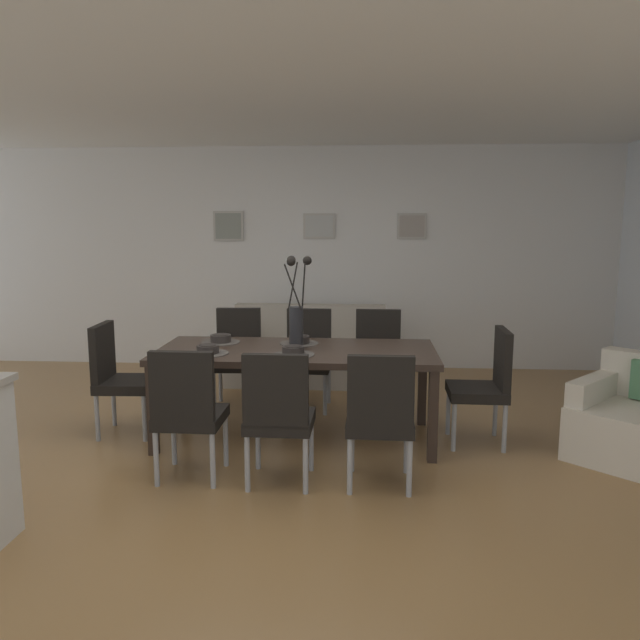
{
  "coord_description": "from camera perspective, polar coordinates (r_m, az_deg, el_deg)",
  "views": [
    {
      "loc": [
        0.68,
        -4.19,
        1.75
      ],
      "look_at": [
        0.34,
        0.64,
        0.98
      ],
      "focal_mm": 35.06,
      "sensor_mm": 36.0,
      "label": 1
    }
  ],
  "objects": [
    {
      "name": "dining_chair_far_right",
      "position": [
        5.89,
        -1.13,
        -3.07
      ],
      "size": [
        0.45,
        0.45,
        0.92
      ],
      "color": "black",
      "rests_on": "ground"
    },
    {
      "name": "framed_picture_center",
      "position": [
        7.39,
        -0.07,
        8.57
      ],
      "size": [
        0.37,
        0.03,
        0.29
      ],
      "color": "#B2ADA3"
    },
    {
      "name": "dining_chair_head_east",
      "position": [
        5.07,
        15.0,
        -5.38
      ],
      "size": [
        0.45,
        0.45,
        0.92
      ],
      "color": "black",
      "rests_on": "ground"
    },
    {
      "name": "bowl_far_left",
      "position": [
        4.74,
        -2.45,
        -2.73
      ],
      "size": [
        0.17,
        0.17,
        0.07
      ],
      "color": "#2D2826",
      "rests_on": "dining_table"
    },
    {
      "name": "placemat_far_right",
      "position": [
        5.18,
        -1.9,
        -2.14
      ],
      "size": [
        0.32,
        0.32,
        0.01
      ],
      "primitive_type": "cylinder",
      "color": "#4C4742",
      "rests_on": "dining_table"
    },
    {
      "name": "framed_picture_left",
      "position": [
        7.54,
        -8.36,
        8.48
      ],
      "size": [
        0.36,
        0.03,
        0.35
      ],
      "color": "#B2ADA3"
    },
    {
      "name": "dining_chair_far_left",
      "position": [
        4.14,
        -3.83,
        -8.34
      ],
      "size": [
        0.45,
        0.45,
        0.92
      ],
      "color": "black",
      "rests_on": "ground"
    },
    {
      "name": "dining_chair_mid_left",
      "position": [
        4.11,
        5.51,
        -8.5
      ],
      "size": [
        0.45,
        0.45,
        0.92
      ],
      "color": "black",
      "rests_on": "ground"
    },
    {
      "name": "dining_chair_head_west",
      "position": [
        5.4,
        -18.02,
        -4.64
      ],
      "size": [
        0.46,
        0.46,
        0.92
      ],
      "color": "black",
      "rests_on": "ground"
    },
    {
      "name": "placemat_near_left",
      "position": [
        4.87,
        -10.2,
        -3.01
      ],
      "size": [
        0.32,
        0.32,
        0.01
      ],
      "primitive_type": "cylinder",
      "color": "#4C4742",
      "rests_on": "dining_table"
    },
    {
      "name": "ground_plane",
      "position": [
        4.59,
        -4.9,
        -13.37
      ],
      "size": [
        9.0,
        9.0,
        0.0
      ],
      "primitive_type": "plane",
      "color": "olive"
    },
    {
      "name": "centerpiece_vase",
      "position": [
        4.91,
        -2.17,
        0.57
      ],
      "size": [
        0.21,
        0.23,
        0.73
      ],
      "color": "#232326",
      "rests_on": "dining_table"
    },
    {
      "name": "back_wall_panel",
      "position": [
        7.48,
        -1.18,
        5.64
      ],
      "size": [
        9.0,
        0.1,
        2.6
      ],
      "primitive_type": "cube",
      "color": "silver",
      "rests_on": "ground"
    },
    {
      "name": "dining_table",
      "position": [
        4.98,
        -2.16,
        -3.42
      ],
      "size": [
        2.2,
        0.97,
        0.74
      ],
      "color": "#33261E",
      "rests_on": "ground"
    },
    {
      "name": "sofa",
      "position": [
        6.93,
        -1.12,
        -3.16
      ],
      "size": [
        1.71,
        0.84,
        0.8
      ],
      "color": "#B2A899",
      "rests_on": "ground"
    },
    {
      "name": "placemat_near_right",
      "position": [
        5.28,
        -9.04,
        -2.02
      ],
      "size": [
        0.32,
        0.32,
        0.01
      ],
      "primitive_type": "cylinder",
      "color": "#4C4742",
      "rests_on": "dining_table"
    },
    {
      "name": "dining_chair_near_right",
      "position": [
        5.98,
        -7.52,
        -2.95
      ],
      "size": [
        0.47,
        0.47,
        0.92
      ],
      "color": "black",
      "rests_on": "ground"
    },
    {
      "name": "bowl_near_left",
      "position": [
        4.86,
        -10.21,
        -2.58
      ],
      "size": [
        0.17,
        0.17,
        0.07
      ],
      "color": "#2D2826",
      "rests_on": "dining_table"
    },
    {
      "name": "dining_chair_mid_right",
      "position": [
        5.86,
        5.29,
        -3.15
      ],
      "size": [
        0.45,
        0.45,
        0.92
      ],
      "color": "black",
      "rests_on": "ground"
    },
    {
      "name": "placemat_far_left",
      "position": [
        4.75,
        -2.45,
        -3.17
      ],
      "size": [
        0.32,
        0.32,
        0.01
      ],
      "primitive_type": "cylinder",
      "color": "#4C4742",
      "rests_on": "dining_table"
    },
    {
      "name": "bowl_near_right",
      "position": [
        5.28,
        -9.05,
        -1.62
      ],
      "size": [
        0.17,
        0.17,
        0.07
      ],
      "color": "#2D2826",
      "rests_on": "dining_table"
    },
    {
      "name": "ceiling_panel",
      "position": [
        4.72,
        -4.57,
        19.92
      ],
      "size": [
        9.0,
        7.2,
        0.08
      ],
      "primitive_type": "cube",
      "color": "white"
    },
    {
      "name": "bowl_far_right",
      "position": [
        5.17,
        -1.91,
        -1.74
      ],
      "size": [
        0.17,
        0.17,
        0.07
      ],
      "color": "#2D2826",
      "rests_on": "dining_table"
    },
    {
      "name": "framed_picture_right",
      "position": [
        7.39,
        8.39,
        8.47
      ],
      "size": [
        0.34,
        0.03,
        0.3
      ],
      "color": "#B2ADA3"
    },
    {
      "name": "dining_chair_near_left",
      "position": [
        4.31,
        -12.0,
        -7.84
      ],
      "size": [
        0.44,
        0.44,
        0.92
      ],
      "color": "black",
      "rests_on": "ground"
    }
  ]
}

